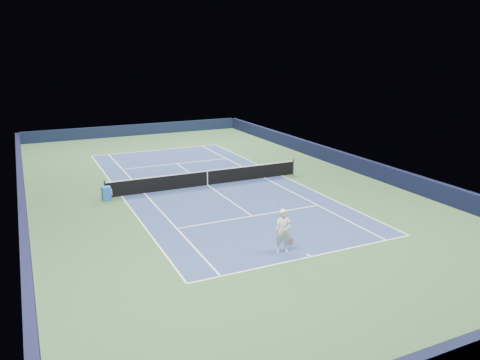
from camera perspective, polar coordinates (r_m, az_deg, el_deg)
name	(u,v)px	position (r m, az deg, el deg)	size (l,w,h in m)	color
ground	(208,185)	(30.10, -3.98, -0.63)	(40.00, 40.00, 0.00)	#2E512C
wall_far	(136,130)	(48.56, -12.61, 5.98)	(22.00, 0.35, 1.10)	black
wall_near	(475,352)	(14.88, 26.78, -18.25)	(22.00, 0.35, 1.10)	black
wall_right	(345,160)	(35.20, 12.65, 2.36)	(0.35, 40.00, 1.10)	black
wall_left	(22,199)	(28.09, -25.04, -2.15)	(0.35, 40.00, 1.10)	black
court_surface	(208,185)	(30.10, -3.98, -0.62)	(10.97, 23.77, 0.01)	navy
baseline_far	(157,150)	(41.08, -10.05, 3.61)	(10.97, 0.08, 0.00)	white
baseline_near	(311,257)	(20.16, 8.61, -9.23)	(10.97, 0.08, 0.00)	white
sideline_doubles_right	(282,175)	(32.40, 5.09, 0.55)	(0.08, 23.77, 0.00)	white
sideline_doubles_left	(122,196)	(28.67, -14.25, -1.91)	(0.08, 23.77, 0.00)	white
sideline_singles_right	(264,178)	(31.75, 2.95, 0.28)	(0.08, 23.77, 0.00)	white
sideline_singles_left	(144,193)	(28.93, -11.59, -1.58)	(0.08, 23.77, 0.00)	white
service_line_far	(177,164)	(35.94, -7.71, 1.99)	(8.23, 0.08, 0.00)	white
service_line_near	(252,216)	(24.53, 1.50, -4.42)	(8.23, 0.08, 0.00)	white
center_service_line	(208,185)	(30.10, -3.98, -0.61)	(0.08, 12.80, 0.00)	white
center_mark_far	(158,150)	(40.94, -10.00, 3.58)	(0.08, 0.30, 0.00)	white
center_mark_near	(309,255)	(20.27, 8.37, -9.08)	(0.08, 0.30, 0.00)	white
tennis_net	(207,178)	(29.96, -4.00, 0.30)	(12.90, 0.10, 1.07)	black
sponsor_cube	(106,193)	(28.08, -15.97, -1.58)	(0.55, 0.46, 0.80)	blue
tennis_player	(283,231)	(20.10, 5.30, -6.23)	(0.90, 1.38, 1.93)	white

